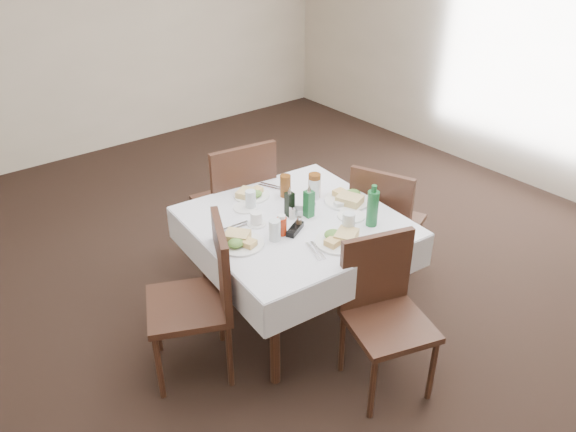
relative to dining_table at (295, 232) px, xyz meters
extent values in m
plane|color=black|center=(0.10, 0.11, -0.67)|extent=(7.00, 7.00, 0.00)
cube|color=#BFB095|center=(0.10, 3.61, 0.73)|extent=(6.00, 0.04, 2.80)
cube|color=#BFB095|center=(3.10, 0.11, 0.73)|extent=(0.04, 7.00, 2.80)
cylinder|color=#311B12|center=(-0.47, -0.40, -0.31)|extent=(0.06, 0.06, 0.72)
cylinder|color=#311B12|center=(-0.40, 0.47, -0.31)|extent=(0.06, 0.06, 0.72)
cylinder|color=#311B12|center=(0.40, -0.47, -0.31)|extent=(0.06, 0.06, 0.72)
cylinder|color=#311B12|center=(0.47, 0.40, -0.31)|extent=(0.06, 0.06, 0.72)
cube|color=#311B12|center=(0.00, 0.00, 0.06)|extent=(1.17, 1.17, 0.03)
cube|color=white|center=(0.00, 0.00, 0.08)|extent=(1.29, 1.29, 0.01)
cube|color=white|center=(0.05, 0.60, -0.03)|extent=(1.19, 0.11, 0.22)
cube|color=white|center=(-0.05, -0.60, -0.03)|extent=(1.19, 0.11, 0.22)
cube|color=white|center=(0.60, -0.05, -0.03)|extent=(0.11, 1.19, 0.22)
cube|color=white|center=(-0.60, 0.05, -0.03)|extent=(0.11, 1.19, 0.22)
cube|color=#311B12|center=(0.06, 0.82, -0.17)|extent=(0.56, 0.56, 0.04)
cube|color=#311B12|center=(0.03, 0.60, 0.10)|extent=(0.49, 0.11, 0.54)
cylinder|color=#311B12|center=(0.30, 1.00, -0.42)|extent=(0.04, 0.04, 0.50)
cylinder|color=#311B12|center=(0.24, 0.58, -0.42)|extent=(0.04, 0.04, 0.50)
cylinder|color=#311B12|center=(-0.12, 1.06, -0.42)|extent=(0.04, 0.04, 0.50)
cylinder|color=#311B12|center=(-0.18, 0.64, -0.42)|extent=(0.04, 0.04, 0.50)
cube|color=#311B12|center=(0.02, -0.81, -0.23)|extent=(0.55, 0.55, 0.04)
cube|color=#311B12|center=(0.08, -0.62, 0.01)|extent=(0.43, 0.17, 0.48)
cylinder|color=#311B12|center=(-0.22, -0.93, -0.45)|extent=(0.04, 0.04, 0.45)
cylinder|color=#311B12|center=(-0.10, -0.57, -0.45)|extent=(0.04, 0.04, 0.45)
cylinder|color=#311B12|center=(0.14, -1.05, -0.45)|extent=(0.04, 0.04, 0.45)
cylinder|color=#311B12|center=(0.26, -0.69, -0.45)|extent=(0.04, 0.04, 0.45)
cube|color=#311B12|center=(0.83, -0.04, -0.22)|extent=(0.58, 0.58, 0.04)
cube|color=#311B12|center=(0.64, -0.12, 0.02)|extent=(0.21, 0.43, 0.49)
cylinder|color=#311B12|center=(1.08, -0.15, -0.45)|extent=(0.04, 0.04, 0.45)
cylinder|color=#311B12|center=(0.72, -0.30, -0.45)|extent=(0.04, 0.04, 0.45)
cylinder|color=#311B12|center=(0.93, 0.21, -0.45)|extent=(0.04, 0.04, 0.45)
cylinder|color=#311B12|center=(0.58, 0.06, -0.45)|extent=(0.04, 0.04, 0.45)
cube|color=#311B12|center=(-0.79, 0.01, -0.20)|extent=(0.61, 0.61, 0.04)
cube|color=#311B12|center=(-0.60, -0.08, 0.05)|extent=(0.23, 0.44, 0.50)
cylinder|color=#311B12|center=(-0.88, 0.27, -0.44)|extent=(0.04, 0.04, 0.47)
cylinder|color=#311B12|center=(-0.52, 0.10, -0.44)|extent=(0.04, 0.04, 0.47)
cylinder|color=#311B12|center=(-1.05, -0.09, -0.44)|extent=(0.04, 0.04, 0.47)
cylinder|color=#311B12|center=(-0.69, -0.26, -0.44)|extent=(0.04, 0.04, 0.47)
cylinder|color=white|center=(-0.03, 0.42, 0.09)|extent=(0.24, 0.24, 0.01)
cube|color=tan|center=(-0.07, 0.44, 0.12)|extent=(0.16, 0.15, 0.04)
cube|color=tan|center=(0.01, 0.43, 0.12)|extent=(0.09, 0.08, 0.03)
ellipsoid|color=#256519|center=(-0.03, 0.38, 0.12)|extent=(0.09, 0.08, 0.04)
cylinder|color=white|center=(0.03, -0.37, 0.10)|extent=(0.28, 0.28, 0.01)
cube|color=tan|center=(0.08, -0.38, 0.13)|extent=(0.18, 0.17, 0.05)
cube|color=tan|center=(-0.02, -0.38, 0.12)|extent=(0.11, 0.09, 0.04)
ellipsoid|color=#256519|center=(0.02, -0.32, 0.13)|extent=(0.10, 0.09, 0.05)
cylinder|color=white|center=(0.42, -0.03, 0.10)|extent=(0.30, 0.30, 0.02)
cube|color=tan|center=(0.40, -0.07, 0.13)|extent=(0.17, 0.19, 0.05)
cube|color=tan|center=(0.42, 0.03, 0.12)|extent=(0.08, 0.10, 0.04)
ellipsoid|color=#256519|center=(0.47, -0.03, 0.13)|extent=(0.11, 0.10, 0.05)
cylinder|color=white|center=(-0.43, -0.03, 0.10)|extent=(0.27, 0.27, 0.01)
cube|color=tan|center=(-0.42, 0.02, 0.13)|extent=(0.17, 0.18, 0.05)
cube|color=tan|center=(-0.41, -0.08, 0.12)|extent=(0.10, 0.11, 0.04)
ellipsoid|color=#256519|center=(-0.47, -0.04, 0.13)|extent=(0.10, 0.09, 0.05)
cylinder|color=white|center=(-0.16, 0.31, 0.09)|extent=(0.16, 0.16, 0.01)
cylinder|color=white|center=(0.30, -0.19, 0.10)|extent=(0.17, 0.17, 0.01)
cylinder|color=silver|center=(-0.13, 0.29, 0.15)|extent=(0.07, 0.07, 0.12)
cylinder|color=silver|center=(0.15, -0.32, 0.16)|extent=(0.07, 0.07, 0.14)
cylinder|color=silver|center=(0.28, 0.14, 0.16)|extent=(0.07, 0.07, 0.14)
cylinder|color=silver|center=(-0.24, -0.10, 0.15)|extent=(0.07, 0.07, 0.13)
cylinder|color=brown|center=(0.15, 0.29, 0.16)|extent=(0.07, 0.07, 0.15)
cylinder|color=brown|center=(0.29, 0.15, 0.17)|extent=(0.08, 0.08, 0.17)
cylinder|color=silver|center=(0.12, 0.09, 0.11)|extent=(0.19, 0.19, 0.04)
cylinder|color=white|center=(0.12, 0.09, 0.13)|extent=(0.17, 0.17, 0.04)
cube|color=black|center=(0.01, 0.07, 0.17)|extent=(0.05, 0.05, 0.16)
cone|color=silver|center=(0.01, 0.07, 0.27)|extent=(0.03, 0.03, 0.04)
cube|color=#1B622F|center=(0.10, -0.02, 0.18)|extent=(0.05, 0.05, 0.18)
cone|color=silver|center=(0.10, -0.02, 0.29)|extent=(0.03, 0.03, 0.05)
cylinder|color=#AC2A0F|center=(-0.17, -0.08, 0.14)|extent=(0.06, 0.06, 0.11)
cylinder|color=white|center=(-0.17, -0.08, 0.21)|extent=(0.04, 0.04, 0.02)
cylinder|color=white|center=(0.00, 0.02, 0.13)|extent=(0.04, 0.04, 0.07)
cylinder|color=silver|center=(0.00, 0.02, 0.17)|extent=(0.04, 0.04, 0.01)
cylinder|color=#3C301F|center=(-0.05, -0.09, 0.12)|extent=(0.03, 0.03, 0.07)
cylinder|color=silver|center=(-0.05, -0.09, 0.16)|extent=(0.03, 0.03, 0.01)
cylinder|color=white|center=(-0.22, 0.10, 0.09)|extent=(0.12, 0.12, 0.01)
cylinder|color=white|center=(-0.22, 0.10, 0.14)|extent=(0.07, 0.07, 0.08)
cylinder|color=black|center=(-0.22, 0.10, 0.16)|extent=(0.06, 0.06, 0.01)
torus|color=white|center=(-0.19, 0.13, 0.14)|extent=(0.04, 0.04, 0.05)
cube|color=black|center=(-0.09, -0.11, 0.11)|extent=(0.16, 0.12, 0.03)
cylinder|color=#1B622F|center=(0.33, -0.34, 0.20)|extent=(0.07, 0.07, 0.23)
cylinder|color=#1B622F|center=(0.33, -0.34, 0.34)|extent=(0.03, 0.03, 0.04)
cube|color=white|center=(0.33, -0.06, 0.11)|extent=(0.09, 0.07, 0.04)
cube|color=pink|center=(0.33, -0.06, 0.12)|extent=(0.07, 0.05, 0.02)
cube|color=silver|center=(0.14, 0.44, 0.09)|extent=(0.09, 0.18, 0.01)
cube|color=silver|center=(0.17, 0.45, 0.09)|extent=(0.09, 0.18, 0.01)
cube|color=silver|center=(-0.12, -0.35, 0.09)|extent=(0.07, 0.19, 0.01)
cube|color=silver|center=(-0.15, -0.34, 0.09)|extent=(0.07, 0.19, 0.01)
cube|color=silver|center=(0.41, -0.18, 0.09)|extent=(0.17, 0.02, 0.01)
cube|color=silver|center=(0.41, -0.15, 0.09)|extent=(0.17, 0.02, 0.01)
cube|color=silver|center=(-0.34, 0.17, 0.09)|extent=(0.19, 0.03, 0.01)
cube|color=silver|center=(-0.34, 0.14, 0.09)|extent=(0.19, 0.03, 0.01)
camera|label=1|loc=(-1.91, -2.34, 1.86)|focal=35.00mm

